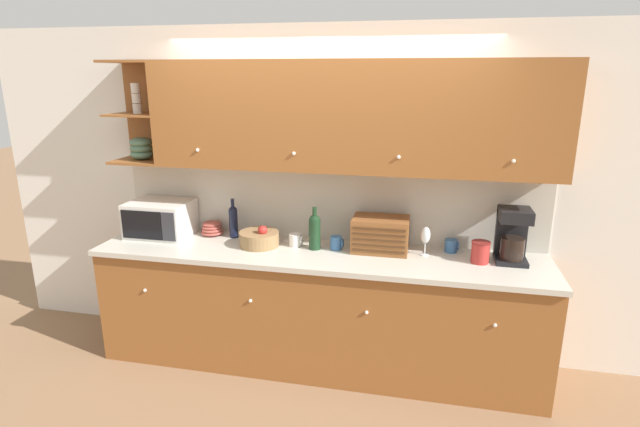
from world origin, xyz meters
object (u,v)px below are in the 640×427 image
second_wine_bottle (233,220)px  bread_box (380,234)px  wine_bottle (315,230)px  bowl_stack_on_counter (212,228)px  coffee_maker (513,235)px  mug (296,240)px  fruit_basket (259,238)px  mug_blue_second (337,243)px  wine_glass (426,236)px  mug_patterned_third (451,246)px  storage_canister (480,252)px  microwave (161,219)px

second_wine_bottle → bread_box: second_wine_bottle is taller
wine_bottle → bread_box: size_ratio=0.79×
bowl_stack_on_counter → coffee_maker: size_ratio=0.47×
mug → wine_bottle: size_ratio=0.32×
bowl_stack_on_counter → fruit_basket: 0.50m
bowl_stack_on_counter → mug_blue_second: (1.08, -0.13, -0.00)m
wine_glass → mug_patterned_third: size_ratio=2.06×
mug_blue_second → mug_patterned_third: (0.85, 0.13, -0.00)m
second_wine_bottle → wine_bottle: bearing=-10.7°
mug → mug_patterned_third: same height
wine_glass → coffee_maker: size_ratio=0.55×
wine_bottle → wine_glass: 0.83m
bread_box → wine_bottle: bearing=-172.5°
fruit_basket → mug_patterned_third: bearing=6.9°
wine_bottle → wine_glass: (0.83, 0.04, -0.00)m
storage_canister → mug_blue_second: bearing=177.3°
bread_box → wine_glass: bearing=-4.0°
coffee_maker → mug_patterned_third: bearing=166.4°
second_wine_bottle → bowl_stack_on_counter: bearing=175.1°
mug_blue_second → mug: bearing=178.6°
microwave → coffee_maker: bearing=0.1°
microwave → mug_blue_second: microwave is taller
second_wine_bottle → mug: size_ratio=3.06×
mug → wine_bottle: 0.19m
bowl_stack_on_counter → mug_patterned_third: bowl_stack_on_counter is taller
wine_glass → storage_canister: bearing=-10.0°
bowl_stack_on_counter → mug_blue_second: bearing=-6.8°
fruit_basket → mug_blue_second: (0.60, 0.05, -0.01)m
wine_glass → mug_patterned_third: (0.19, 0.11, -0.10)m
bowl_stack_on_counter → wine_bottle: wine_bottle is taller
microwave → fruit_basket: bearing=-4.9°
mug_patterned_third → mug: bearing=-174.0°
wine_glass → storage_canister: 0.40m
mug → wine_bottle: wine_bottle is taller
mug_patterned_third → wine_bottle: bearing=-171.4°
second_wine_bottle → storage_canister: (1.92, -0.16, -0.07)m
mug_patterned_third → coffee_maker: (0.41, -0.10, 0.15)m
bowl_stack_on_counter → second_wine_bottle: second_wine_bottle is taller
mug_blue_second → wine_glass: 0.67m
mug_blue_second → storage_canister: bearing=-2.7°
microwave → wine_bottle: wine_bottle is taller
second_wine_bottle → mug_blue_second: size_ratio=3.12×
fruit_basket → bread_box: (0.93, 0.09, 0.07)m
mug_patterned_third → coffee_maker: coffee_maker is taller
wine_bottle → storage_canister: (1.21, -0.03, -0.07)m
second_wine_bottle → bread_box: (1.20, -0.07, -0.02)m
wine_bottle → mug_blue_second: size_ratio=3.19×
mug_patterned_third → coffee_maker: 0.44m
mug → storage_canister: bearing=-2.4°
mug_blue_second → fruit_basket: bearing=-175.7°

